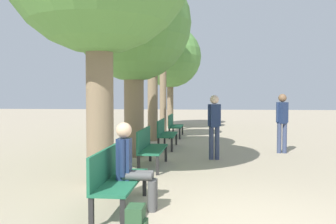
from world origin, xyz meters
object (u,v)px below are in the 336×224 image
(person_seated, at_px, (132,163))
(bench_row_2, at_px, (165,132))
(bench_row_1, at_px, (149,145))
(tree_row_1, at_px, (134,26))
(bench_row_3, at_px, (174,124))
(pedestrian_near, at_px, (282,119))
(tree_row_2, at_px, (153,37))
(pedestrian_mid, at_px, (214,123))
(tree_row_3, at_px, (163,31))
(tree_row_4, at_px, (170,57))
(backpack, at_px, (136,222))
(bench_row_0, at_px, (115,175))

(person_seated, bearing_deg, bench_row_2, 92.13)
(bench_row_1, relative_size, person_seated, 1.34)
(bench_row_1, distance_m, tree_row_1, 3.48)
(bench_row_1, relative_size, bench_row_3, 1.00)
(pedestrian_near, bearing_deg, tree_row_2, 148.27)
(bench_row_1, xyz_separation_m, pedestrian_mid, (1.52, 1.25, 0.45))
(tree_row_1, bearing_deg, tree_row_3, 90.00)
(tree_row_2, height_order, tree_row_4, tree_row_4)
(backpack, relative_size, pedestrian_near, 0.22)
(bench_row_1, relative_size, pedestrian_near, 1.00)
(tree_row_4, relative_size, backpack, 14.26)
(bench_row_1, relative_size, tree_row_4, 0.31)
(tree_row_1, bearing_deg, tree_row_2, 90.00)
(tree_row_4, height_order, backpack, tree_row_4)
(person_seated, distance_m, pedestrian_near, 6.61)
(bench_row_3, relative_size, tree_row_1, 0.33)
(bench_row_0, distance_m, tree_row_4, 15.37)
(tree_row_1, distance_m, tree_row_2, 3.58)
(tree_row_1, height_order, pedestrian_mid, tree_row_1)
(tree_row_4, relative_size, pedestrian_near, 3.17)
(pedestrian_mid, bearing_deg, tree_row_3, 106.93)
(bench_row_1, xyz_separation_m, bench_row_2, (0.00, 3.25, 0.00))
(bench_row_2, distance_m, pedestrian_near, 3.60)
(bench_row_0, relative_size, bench_row_1, 1.00)
(backpack, relative_size, pedestrian_mid, 0.23)
(tree_row_2, xyz_separation_m, tree_row_4, (0.00, 6.64, -0.04))
(tree_row_4, height_order, pedestrian_near, tree_row_4)
(bench_row_1, height_order, person_seated, person_seated)
(tree_row_1, bearing_deg, bench_row_3, 82.42)
(tree_row_2, bearing_deg, backpack, -82.92)
(bench_row_3, bearing_deg, tree_row_2, -115.46)
(tree_row_4, distance_m, backpack, 16.47)
(backpack, height_order, pedestrian_near, pedestrian_near)
(bench_row_3, height_order, tree_row_2, tree_row_2)
(tree_row_1, distance_m, backpack, 6.84)
(tree_row_1, xyz_separation_m, tree_row_2, (0.00, 3.57, 0.24))
(pedestrian_mid, bearing_deg, tree_row_1, 172.20)
(tree_row_2, bearing_deg, tree_row_1, -90.00)
(tree_row_1, distance_m, pedestrian_near, 5.00)
(bench_row_3, relative_size, person_seated, 1.34)
(bench_row_0, height_order, backpack, bench_row_0)
(bench_row_1, height_order, tree_row_2, tree_row_2)
(tree_row_2, height_order, backpack, tree_row_2)
(person_seated, bearing_deg, backpack, -76.11)
(tree_row_1, bearing_deg, bench_row_2, 68.86)
(bench_row_2, relative_size, tree_row_4, 0.31)
(bench_row_0, height_order, bench_row_2, same)
(bench_row_1, height_order, bench_row_3, same)
(bench_row_1, height_order, tree_row_3, tree_row_3)
(tree_row_2, height_order, person_seated, tree_row_2)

